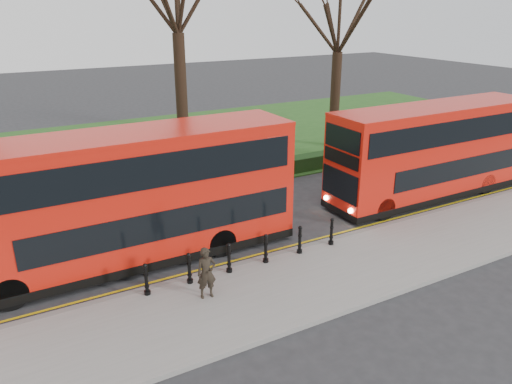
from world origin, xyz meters
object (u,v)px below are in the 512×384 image
bus_lead (130,199)px  bollard_row (248,254)px  bus_rear (434,152)px  pedestrian (207,273)px

bus_lead → bollard_row: bearing=-39.7°
bus_lead → bus_rear: size_ratio=1.07×
bollard_row → pedestrian: pedestrian is taller
bus_rear → bollard_row: bearing=-169.1°
bollard_row → bus_rear: 11.11m
bollard_row → bus_lead: bus_lead is taller
bollard_row → bus_rear: (10.81, 2.09, 1.51)m
bus_rear → pedestrian: (-12.74, -3.09, -1.20)m
pedestrian → bollard_row: bearing=35.5°
bollard_row → bus_rear: bus_rear is taller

